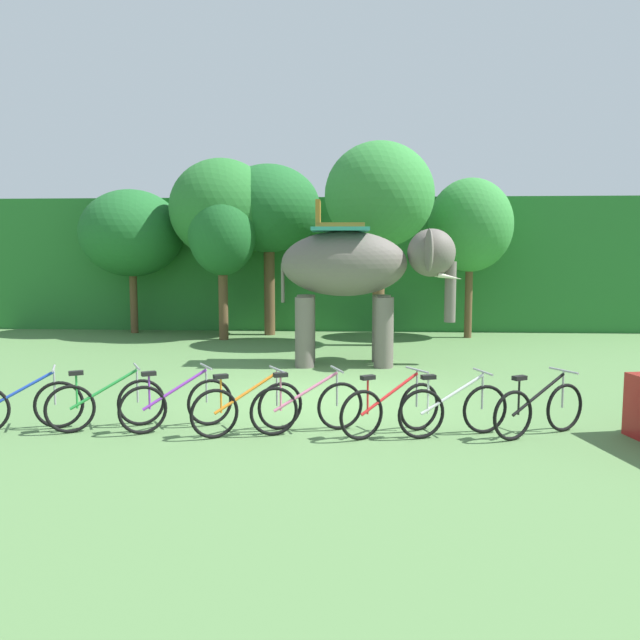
{
  "coord_description": "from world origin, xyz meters",
  "views": [
    {
      "loc": [
        0.49,
        -11.15,
        2.59
      ],
      "look_at": [
        -0.21,
        1.0,
        1.3
      ],
      "focal_mm": 35.46,
      "sensor_mm": 36.0,
      "label": 1
    }
  ],
  "objects_px": {
    "tree_far_left": "(132,233)",
    "bike_orange": "(248,408)",
    "tree_center_left": "(379,196)",
    "bike_purple": "(177,404)",
    "bike_green": "(106,404)",
    "elephant": "(359,270)",
    "bike_blue": "(21,405)",
    "bike_black": "(539,409)",
    "tree_right": "(222,234)",
    "bike_red": "(391,409)",
    "tree_center_right": "(222,209)",
    "bike_white": "(453,409)",
    "bike_pink": "(307,407)",
    "tree_far_right": "(470,226)",
    "tree_left": "(269,209)"
  },
  "relations": [
    {
      "from": "tree_far_left",
      "to": "bike_orange",
      "type": "height_order",
      "value": "tree_far_left"
    },
    {
      "from": "tree_center_left",
      "to": "bike_purple",
      "type": "relative_size",
      "value": 3.8
    },
    {
      "from": "bike_green",
      "to": "bike_purple",
      "type": "distance_m",
      "value": 1.05
    },
    {
      "from": "elephant",
      "to": "bike_orange",
      "type": "xyz_separation_m",
      "value": [
        -1.6,
        -5.82,
        -1.82
      ]
    },
    {
      "from": "bike_blue",
      "to": "bike_purple",
      "type": "bearing_deg",
      "value": 5.46
    },
    {
      "from": "elephant",
      "to": "bike_black",
      "type": "distance_m",
      "value": 6.49
    },
    {
      "from": "tree_right",
      "to": "bike_black",
      "type": "distance_m",
      "value": 12.06
    },
    {
      "from": "elephant",
      "to": "bike_red",
      "type": "xyz_separation_m",
      "value": [
        0.45,
        -5.76,
        -1.82
      ]
    },
    {
      "from": "tree_far_left",
      "to": "bike_orange",
      "type": "distance_m",
      "value": 12.93
    },
    {
      "from": "tree_far_left",
      "to": "bike_black",
      "type": "xyz_separation_m",
      "value": [
        9.82,
        -11.13,
        -2.83
      ]
    },
    {
      "from": "tree_right",
      "to": "bike_green",
      "type": "bearing_deg",
      "value": -88.22
    },
    {
      "from": "tree_center_right",
      "to": "tree_right",
      "type": "relative_size",
      "value": 1.23
    },
    {
      "from": "bike_purple",
      "to": "bike_black",
      "type": "xyz_separation_m",
      "value": [
        5.23,
        -0.02,
        0.0
      ]
    },
    {
      "from": "bike_blue",
      "to": "bike_orange",
      "type": "relative_size",
      "value": 1.06
    },
    {
      "from": "tree_right",
      "to": "bike_white",
      "type": "relative_size",
      "value": 2.73
    },
    {
      "from": "elephant",
      "to": "bike_purple",
      "type": "distance_m",
      "value": 6.52
    },
    {
      "from": "tree_center_left",
      "to": "bike_black",
      "type": "relative_size",
      "value": 3.76
    },
    {
      "from": "tree_far_left",
      "to": "elephant",
      "type": "relative_size",
      "value": 1.11
    },
    {
      "from": "tree_center_right",
      "to": "bike_red",
      "type": "distance_m",
      "value": 12.09
    },
    {
      "from": "bike_black",
      "to": "bike_pink",
      "type": "bearing_deg",
      "value": -179.58
    },
    {
      "from": "tree_center_right",
      "to": "tree_right",
      "type": "bearing_deg",
      "value": -78.77
    },
    {
      "from": "tree_far_right",
      "to": "bike_orange",
      "type": "bearing_deg",
      "value": -114.94
    },
    {
      "from": "elephant",
      "to": "bike_black",
      "type": "relative_size",
      "value": 2.77
    },
    {
      "from": "bike_green",
      "to": "tree_center_right",
      "type": "bearing_deg",
      "value": 92.5
    },
    {
      "from": "tree_far_right",
      "to": "bike_black",
      "type": "bearing_deg",
      "value": -94.51
    },
    {
      "from": "elephant",
      "to": "bike_black",
      "type": "xyz_separation_m",
      "value": [
        2.55,
        -5.68,
        -1.82
      ]
    },
    {
      "from": "bike_pink",
      "to": "bike_red",
      "type": "relative_size",
      "value": 1.09
    },
    {
      "from": "tree_center_left",
      "to": "bike_orange",
      "type": "xyz_separation_m",
      "value": [
        -2.17,
        -8.92,
        -3.77
      ]
    },
    {
      "from": "elephant",
      "to": "bike_green",
      "type": "height_order",
      "value": "elephant"
    },
    {
      "from": "bike_blue",
      "to": "bike_green",
      "type": "distance_m",
      "value": 1.2
    },
    {
      "from": "tree_center_right",
      "to": "bike_pink",
      "type": "height_order",
      "value": "tree_center_right"
    },
    {
      "from": "tree_far_left",
      "to": "tree_center_right",
      "type": "height_order",
      "value": "tree_center_right"
    },
    {
      "from": "tree_far_left",
      "to": "tree_right",
      "type": "distance_m",
      "value": 3.53
    },
    {
      "from": "bike_red",
      "to": "bike_pink",
      "type": "bearing_deg",
      "value": 177.39
    },
    {
      "from": "elephant",
      "to": "bike_pink",
      "type": "height_order",
      "value": "elephant"
    },
    {
      "from": "bike_orange",
      "to": "bike_white",
      "type": "distance_m",
      "value": 2.93
    },
    {
      "from": "tree_center_right",
      "to": "elephant",
      "type": "relative_size",
      "value": 1.31
    },
    {
      "from": "bike_blue",
      "to": "tree_far_left",
      "type": "bearing_deg",
      "value": 101.75
    },
    {
      "from": "tree_far_right",
      "to": "elephant",
      "type": "height_order",
      "value": "tree_far_right"
    },
    {
      "from": "tree_center_right",
      "to": "bike_white",
      "type": "bearing_deg",
      "value": -62.49
    },
    {
      "from": "tree_far_right",
      "to": "bike_green",
      "type": "xyz_separation_m",
      "value": [
        -7.11,
        -10.59,
        -3.03
      ]
    },
    {
      "from": "tree_far_left",
      "to": "tree_right",
      "type": "height_order",
      "value": "tree_far_left"
    },
    {
      "from": "tree_far_left",
      "to": "bike_pink",
      "type": "xyz_separation_m",
      "value": [
        6.52,
        -11.15,
        -2.83
      ]
    },
    {
      "from": "tree_center_left",
      "to": "bike_white",
      "type": "bearing_deg",
      "value": -85.09
    },
    {
      "from": "tree_center_left",
      "to": "bike_red",
      "type": "bearing_deg",
      "value": -90.78
    },
    {
      "from": "bike_orange",
      "to": "bike_red",
      "type": "bearing_deg",
      "value": 1.67
    },
    {
      "from": "bike_orange",
      "to": "bike_black",
      "type": "height_order",
      "value": "same"
    },
    {
      "from": "tree_left",
      "to": "tree_center_left",
      "type": "bearing_deg",
      "value": -32.46
    },
    {
      "from": "tree_left",
      "to": "bike_black",
      "type": "height_order",
      "value": "tree_left"
    },
    {
      "from": "tree_center_left",
      "to": "bike_orange",
      "type": "bearing_deg",
      "value": -103.67
    }
  ]
}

